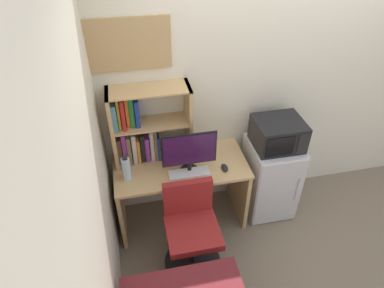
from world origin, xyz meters
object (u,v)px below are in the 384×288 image
object	(u,v)px
monitor	(189,152)
computer_mouse	(225,168)
wall_corkboard	(122,45)
water_bottle	(126,169)
mini_fridge	(270,177)
desk_chair	(191,233)
hutch_bookshelf	(140,128)
keyboard	(189,173)
microwave	(278,133)

from	to	relation	value
monitor	computer_mouse	size ratio (longest dim) A/B	4.69
monitor	wall_corkboard	bearing A→B (deg)	139.67
water_bottle	mini_fridge	bearing A→B (deg)	2.98
wall_corkboard	computer_mouse	bearing A→B (deg)	-29.07
computer_mouse	desk_chair	world-z (taller)	desk_chair
mini_fridge	desk_chair	distance (m)	1.04
hutch_bookshelf	computer_mouse	world-z (taller)	hutch_bookshelf
keyboard	mini_fridge	xyz separation A→B (m)	(0.87, 0.13, -0.33)
hutch_bookshelf	desk_chair	bearing A→B (deg)	-64.55
keyboard	microwave	size ratio (longest dim) A/B	0.83
computer_mouse	mini_fridge	world-z (taller)	mini_fridge
hutch_bookshelf	computer_mouse	distance (m)	0.83
keyboard	computer_mouse	bearing A→B (deg)	-0.69
mini_fridge	desk_chair	xyz separation A→B (m)	(-0.92, -0.49, -0.04)
hutch_bookshelf	desk_chair	world-z (taller)	hutch_bookshelf
keyboard	desk_chair	world-z (taller)	desk_chair
mini_fridge	keyboard	bearing A→B (deg)	-171.62
monitor	keyboard	size ratio (longest dim) A/B	1.32
hutch_bookshelf	keyboard	size ratio (longest dim) A/B	1.98
mini_fridge	microwave	distance (m)	0.55
keyboard	microwave	xyz separation A→B (m)	(0.87, 0.13, 0.22)
mini_fridge	wall_corkboard	world-z (taller)	wall_corkboard
hutch_bookshelf	wall_corkboard	size ratio (longest dim) A/B	0.95
hutch_bookshelf	microwave	size ratio (longest dim) A/B	1.65
wall_corkboard	microwave	bearing A→B (deg)	-12.55
water_bottle	mini_fridge	size ratio (longest dim) A/B	0.29
hutch_bookshelf	monitor	size ratio (longest dim) A/B	1.51
computer_mouse	mini_fridge	distance (m)	0.65
microwave	wall_corkboard	distance (m)	1.58
wall_corkboard	mini_fridge	bearing A→B (deg)	-12.68
computer_mouse	wall_corkboard	world-z (taller)	wall_corkboard
keyboard	water_bottle	bearing A→B (deg)	174.21
keyboard	desk_chair	size ratio (longest dim) A/B	0.43
monitor	water_bottle	size ratio (longest dim) A/B	1.97
computer_mouse	keyboard	bearing A→B (deg)	179.31
microwave	wall_corkboard	world-z (taller)	wall_corkboard
keyboard	desk_chair	xyz separation A→B (m)	(-0.06, -0.36, -0.37)
monitor	microwave	world-z (taller)	monitor
monitor	hutch_bookshelf	bearing A→B (deg)	144.46
monitor	wall_corkboard	xyz separation A→B (m)	(-0.45, 0.38, 0.84)
water_bottle	microwave	xyz separation A→B (m)	(1.40, 0.08, 0.11)
monitor	mini_fridge	size ratio (longest dim) A/B	0.58
water_bottle	desk_chair	size ratio (longest dim) A/B	0.29
microwave	monitor	bearing A→B (deg)	-173.92
computer_mouse	desk_chair	bearing A→B (deg)	-137.10
monitor	keyboard	xyz separation A→B (m)	(-0.01, -0.04, -0.21)
computer_mouse	water_bottle	xyz separation A→B (m)	(-0.86, 0.06, 0.10)
desk_chair	wall_corkboard	distance (m)	1.67
keyboard	hutch_bookshelf	bearing A→B (deg)	139.95
microwave	desk_chair	size ratio (longest dim) A/B	0.52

